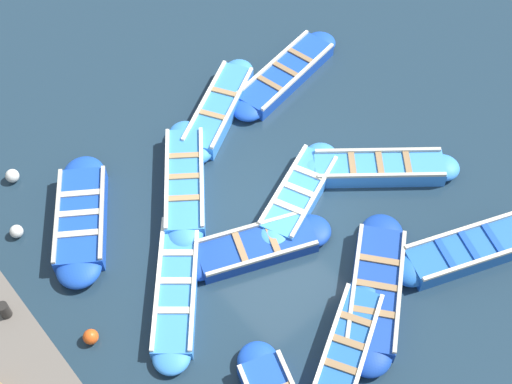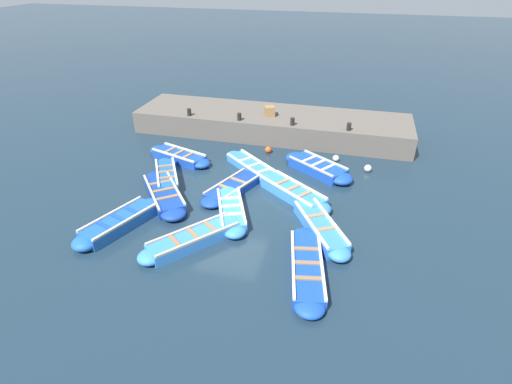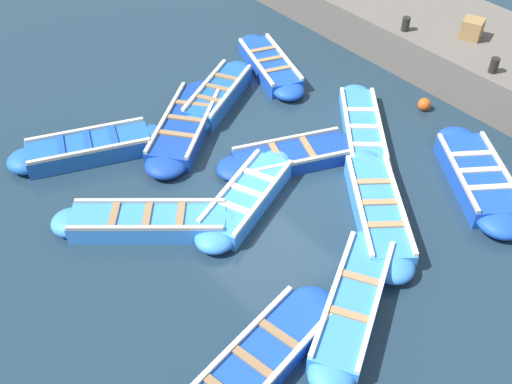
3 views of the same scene
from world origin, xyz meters
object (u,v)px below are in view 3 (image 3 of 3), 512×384
(boat_inner_gap, at_px, (270,65))
(wooden_crate, at_px, (472,29))
(boat_broadside, at_px, (292,157))
(buoy_yellow_far, at_px, (424,104))
(boat_alongside, at_px, (353,303))
(boat_far_corner, at_px, (378,210))
(bollard_mid_south, at_px, (406,24))
(boat_drifting, at_px, (186,125))
(boat_end_of_row, at_px, (149,222))
(bollard_mid_north, at_px, (494,65))
(boat_tucked, at_px, (89,148))
(boat_centre, at_px, (478,178))
(boat_bow_out, at_px, (247,198))
(boat_outer_right, at_px, (253,368))
(boat_near_quay, at_px, (218,95))
(boat_stern_in, at_px, (363,132))

(boat_inner_gap, distance_m, wooden_crate, 5.08)
(boat_broadside, distance_m, buoy_yellow_far, 3.80)
(boat_alongside, bearing_deg, boat_far_corner, 32.50)
(bollard_mid_south, bearing_deg, boat_inner_gap, 144.35)
(boat_drifting, height_order, buoy_yellow_far, boat_drifting)
(boat_end_of_row, distance_m, bollard_mid_north, 8.48)
(boat_far_corner, bearing_deg, bollard_mid_north, 10.88)
(boat_tucked, bearing_deg, boat_end_of_row, -93.95)
(wooden_crate, bearing_deg, boat_centre, -139.38)
(boat_inner_gap, bearing_deg, boat_bow_out, -135.29)
(bollard_mid_north, height_order, bollard_mid_south, same)
(boat_drifting, height_order, bollard_mid_north, bollard_mid_north)
(boat_alongside, distance_m, boat_inner_gap, 7.74)
(boat_alongside, bearing_deg, boat_drifting, 83.60)
(boat_alongside, relative_size, boat_end_of_row, 1.03)
(wooden_crate, bearing_deg, boat_tucked, 161.32)
(boat_end_of_row, xyz_separation_m, bollard_mid_north, (8.25, -1.63, 1.05))
(boat_tucked, height_order, bollard_mid_north, bollard_mid_north)
(boat_centre, relative_size, buoy_yellow_far, 11.02)
(boat_outer_right, relative_size, bollard_mid_south, 11.15)
(boat_tucked, distance_m, boat_near_quay, 3.41)
(boat_stern_in, bearing_deg, boat_alongside, -138.64)
(boat_alongside, xyz_separation_m, boat_outer_right, (-2.04, 0.14, -0.03))
(buoy_yellow_far, bearing_deg, wooden_crate, 11.56)
(boat_end_of_row, xyz_separation_m, boat_drifting, (2.29, 2.13, -0.01))
(boat_drifting, bearing_deg, boat_near_quay, 21.47)
(buoy_yellow_far, bearing_deg, bollard_mid_south, 58.51)
(boat_bow_out, relative_size, wooden_crate, 6.94)
(boat_end_of_row, distance_m, boat_bow_out, 1.98)
(boat_outer_right, xyz_separation_m, buoy_yellow_far, (7.63, 2.91, -0.02))
(boat_drifting, height_order, boat_stern_in, boat_drifting)
(boat_alongside, height_order, boat_centre, boat_centre)
(wooden_crate, bearing_deg, boat_drifting, 160.48)
(boat_tucked, bearing_deg, boat_near_quay, -1.43)
(boat_far_corner, distance_m, wooden_crate, 6.14)
(boat_near_quay, relative_size, boat_centre, 0.92)
(boat_alongside, xyz_separation_m, bollard_mid_south, (6.62, 4.72, 1.04))
(boat_outer_right, distance_m, bollard_mid_south, 9.86)
(boat_end_of_row, bearing_deg, buoy_yellow_far, -5.81)
(boat_inner_gap, distance_m, buoy_yellow_far, 4.06)
(boat_bow_out, height_order, boat_centre, boat_centre)
(boat_near_quay, height_order, boat_bow_out, boat_near_quay)
(boat_drifting, distance_m, boat_stern_in, 4.02)
(boat_alongside, distance_m, bollard_mid_south, 8.20)
(boat_bow_out, distance_m, boat_centre, 4.75)
(boat_stern_in, distance_m, boat_near_quay, 3.63)
(boat_end_of_row, bearing_deg, boat_alongside, -66.63)
(boat_alongside, distance_m, boat_end_of_row, 4.12)
(boat_alongside, relative_size, boat_far_corner, 1.02)
(boat_inner_gap, xyz_separation_m, bollard_mid_south, (2.77, -1.99, 1.06))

